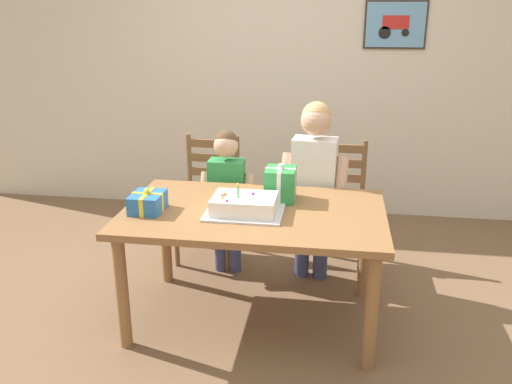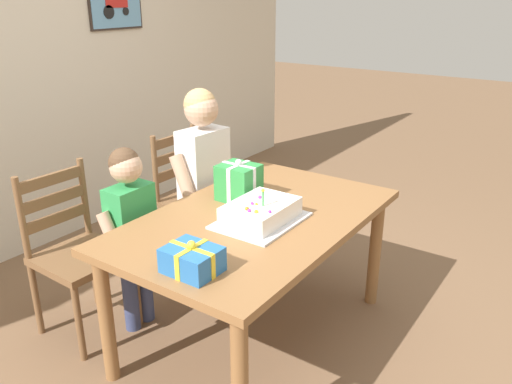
{
  "view_description": "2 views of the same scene",
  "coord_description": "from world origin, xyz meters",
  "px_view_note": "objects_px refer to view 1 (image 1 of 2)",
  "views": [
    {
      "loc": [
        0.44,
        -2.86,
        1.84
      ],
      "look_at": [
        -0.0,
        0.11,
        0.79
      ],
      "focal_mm": 37.63,
      "sensor_mm": 36.0,
      "label": 1
    },
    {
      "loc": [
        -1.98,
        -1.36,
        1.78
      ],
      "look_at": [
        0.02,
        0.01,
        0.84
      ],
      "focal_mm": 36.56,
      "sensor_mm": 36.0,
      "label": 2
    }
  ],
  "objects_px": {
    "gift_box_beside_cake": "(280,184)",
    "birthday_cake": "(244,205)",
    "child_younger": "(227,188)",
    "chair_right": "(336,205)",
    "child_older": "(314,175)",
    "dining_table": "(254,224)",
    "gift_box_red_large": "(148,202)",
    "chair_left": "(209,198)"
  },
  "relations": [
    {
      "from": "chair_right",
      "to": "child_older",
      "type": "distance_m",
      "value": 0.41
    },
    {
      "from": "chair_right",
      "to": "child_older",
      "type": "xyz_separation_m",
      "value": [
        -0.16,
        -0.24,
        0.3
      ]
    },
    {
      "from": "gift_box_beside_cake",
      "to": "child_younger",
      "type": "relative_size",
      "value": 0.22
    },
    {
      "from": "birthday_cake",
      "to": "chair_left",
      "type": "relative_size",
      "value": 0.48
    },
    {
      "from": "dining_table",
      "to": "gift_box_red_large",
      "type": "xyz_separation_m",
      "value": [
        -0.6,
        -0.1,
        0.14
      ]
    },
    {
      "from": "gift_box_red_large",
      "to": "chair_left",
      "type": "xyz_separation_m",
      "value": [
        0.13,
        0.95,
        -0.31
      ]
    },
    {
      "from": "dining_table",
      "to": "gift_box_red_large",
      "type": "height_order",
      "value": "gift_box_red_large"
    },
    {
      "from": "dining_table",
      "to": "birthday_cake",
      "type": "distance_m",
      "value": 0.16
    },
    {
      "from": "gift_box_beside_cake",
      "to": "chair_left",
      "type": "height_order",
      "value": "gift_box_beside_cake"
    },
    {
      "from": "birthday_cake",
      "to": "gift_box_beside_cake",
      "type": "bearing_deg",
      "value": 56.03
    },
    {
      "from": "gift_box_red_large",
      "to": "chair_left",
      "type": "distance_m",
      "value": 1.0
    },
    {
      "from": "birthday_cake",
      "to": "chair_left",
      "type": "xyz_separation_m",
      "value": [
        -0.43,
        0.9,
        -0.3
      ]
    },
    {
      "from": "chair_right",
      "to": "child_younger",
      "type": "height_order",
      "value": "child_younger"
    },
    {
      "from": "gift_box_beside_cake",
      "to": "chair_right",
      "type": "height_order",
      "value": "gift_box_beside_cake"
    },
    {
      "from": "dining_table",
      "to": "child_older",
      "type": "height_order",
      "value": "child_older"
    },
    {
      "from": "chair_left",
      "to": "chair_right",
      "type": "relative_size",
      "value": 1.0
    },
    {
      "from": "gift_box_red_large",
      "to": "chair_left",
      "type": "bearing_deg",
      "value": 82.41
    },
    {
      "from": "chair_right",
      "to": "gift_box_beside_cake",
      "type": "bearing_deg",
      "value": -118.14
    },
    {
      "from": "dining_table",
      "to": "birthday_cake",
      "type": "xyz_separation_m",
      "value": [
        -0.04,
        -0.06,
        0.14
      ]
    },
    {
      "from": "dining_table",
      "to": "gift_box_beside_cake",
      "type": "height_order",
      "value": "gift_box_beside_cake"
    },
    {
      "from": "gift_box_beside_cake",
      "to": "gift_box_red_large",
      "type": "bearing_deg",
      "value": -157.36
    },
    {
      "from": "gift_box_red_large",
      "to": "child_older",
      "type": "relative_size",
      "value": 0.18
    },
    {
      "from": "gift_box_beside_cake",
      "to": "chair_right",
      "type": "xyz_separation_m",
      "value": [
        0.34,
        0.64,
        -0.35
      ]
    },
    {
      "from": "gift_box_beside_cake",
      "to": "chair_left",
      "type": "distance_m",
      "value": 0.95
    },
    {
      "from": "birthday_cake",
      "to": "gift_box_beside_cake",
      "type": "distance_m",
      "value": 0.32
    },
    {
      "from": "dining_table",
      "to": "gift_box_red_large",
      "type": "distance_m",
      "value": 0.63
    },
    {
      "from": "child_older",
      "to": "chair_right",
      "type": "bearing_deg",
      "value": 56.66
    },
    {
      "from": "birthday_cake",
      "to": "child_younger",
      "type": "height_order",
      "value": "child_younger"
    },
    {
      "from": "dining_table",
      "to": "gift_box_red_large",
      "type": "relative_size",
      "value": 6.83
    },
    {
      "from": "dining_table",
      "to": "child_older",
      "type": "distance_m",
      "value": 0.7
    },
    {
      "from": "birthday_cake",
      "to": "chair_right",
      "type": "relative_size",
      "value": 0.48
    },
    {
      "from": "gift_box_beside_cake",
      "to": "child_older",
      "type": "distance_m",
      "value": 0.45
    },
    {
      "from": "gift_box_beside_cake",
      "to": "birthday_cake",
      "type": "bearing_deg",
      "value": -123.97
    },
    {
      "from": "child_younger",
      "to": "chair_right",
      "type": "bearing_deg",
      "value": 17.43
    },
    {
      "from": "birthday_cake",
      "to": "child_older",
      "type": "relative_size",
      "value": 0.35
    },
    {
      "from": "gift_box_red_large",
      "to": "chair_right",
      "type": "relative_size",
      "value": 0.24
    },
    {
      "from": "gift_box_beside_cake",
      "to": "child_older",
      "type": "xyz_separation_m",
      "value": [
        0.19,
        0.4,
        -0.05
      ]
    },
    {
      "from": "dining_table",
      "to": "child_younger",
      "type": "height_order",
      "value": "child_younger"
    },
    {
      "from": "dining_table",
      "to": "gift_box_beside_cake",
      "type": "xyz_separation_m",
      "value": [
        0.13,
        0.2,
        0.19
      ]
    },
    {
      "from": "dining_table",
      "to": "gift_box_red_large",
      "type": "bearing_deg",
      "value": -170.19
    },
    {
      "from": "child_older",
      "to": "dining_table",
      "type": "bearing_deg",
      "value": -117.77
    },
    {
      "from": "chair_left",
      "to": "chair_right",
      "type": "bearing_deg",
      "value": 0.0
    }
  ]
}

